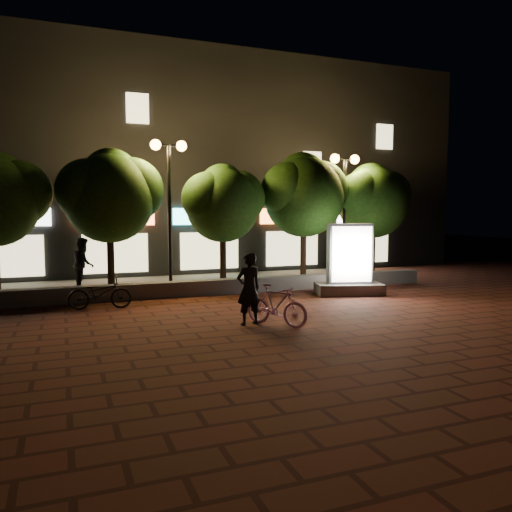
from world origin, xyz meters
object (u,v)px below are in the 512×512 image
tree_mid (223,200)px  tree_far_right (374,198)px  rider (249,289)px  pedestrian (83,264)px  street_lamp_left (169,176)px  scooter_parked (100,293)px  scooter_pink (276,305)px  tree_left (111,193)px  street_lamp_right (344,184)px  tree_right (304,192)px  ad_kiosk (349,266)px

tree_mid → tree_far_right: bearing=0.0°
rider → pedestrian: pedestrian is taller
street_lamp_left → scooter_parked: bearing=-135.6°
scooter_pink → scooter_parked: (-3.87, 3.82, -0.05)m
tree_mid → scooter_pink: (-0.73, -6.58, -2.71)m
tree_mid → tree_left: bearing=180.0°
tree_mid → street_lamp_right: (4.95, -0.26, 0.68)m
street_lamp_left → tree_right: bearing=2.8°
tree_right → scooter_parked: bearing=-160.7°
tree_left → tree_mid: bearing=-0.0°
tree_left → ad_kiosk: (7.48, -3.09, -2.47)m
tree_right → street_lamp_right: 1.70m
tree_left → tree_mid: 4.00m
street_lamp_right → tree_left: bearing=178.3°
tree_right → scooter_parked: (-7.91, -2.76, -3.10)m
ad_kiosk → scooter_pink: bearing=-140.4°
tree_right → street_lamp_right: tree_right is taller
ad_kiosk → rider: bearing=-147.0°
tree_far_right → street_lamp_left: (-8.55, -0.26, 0.66)m
rider → tree_right: bearing=-135.4°
street_lamp_left → rider: street_lamp_left is taller
scooter_pink → ad_kiosk: bearing=4.0°
tree_right → tree_far_right: (3.20, -0.00, -0.20)m
tree_left → street_lamp_left: size_ratio=0.94×
ad_kiosk → pedestrian: size_ratio=1.34×
street_lamp_right → scooter_pink: size_ratio=2.94×
tree_mid → ad_kiosk: size_ratio=1.84×
scooter_pink → rider: size_ratio=0.94×
tree_left → tree_far_right: 10.50m
tree_far_right → scooter_pink: size_ratio=2.81×
pedestrian → street_lamp_left: bearing=-103.7°
tree_right → tree_far_right: bearing=-0.0°
scooter_pink → rider: (-0.58, 0.37, 0.39)m
scooter_parked → scooter_pink: bearing=-126.7°
tree_left → street_lamp_right: size_ratio=0.98×
street_lamp_right → rider: size_ratio=2.75×
tree_right → ad_kiosk: tree_right is taller
ad_kiosk → street_lamp_left: bearing=153.0°
ad_kiosk → scooter_parked: ad_kiosk is taller
street_lamp_left → scooter_parked: (-2.56, -2.50, -3.56)m
tree_left → scooter_pink: (3.26, -6.58, -2.93)m
tree_mid → scooter_parked: size_ratio=2.55×
pedestrian → ad_kiosk: bearing=-109.3°
scooter_pink → tree_mid: bearing=48.0°
street_lamp_right → street_lamp_left: bearing=180.0°
pedestrian → rider: bearing=-147.5°
scooter_parked → tree_mid: bearing=-51.1°
street_lamp_right → rider: (-6.26, -5.94, -2.99)m
scooter_pink → rider: bearing=111.6°
tree_left → scooter_parked: (-0.61, -2.76, -2.98)m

